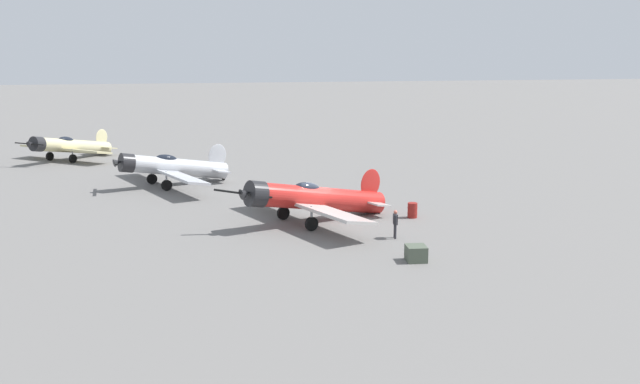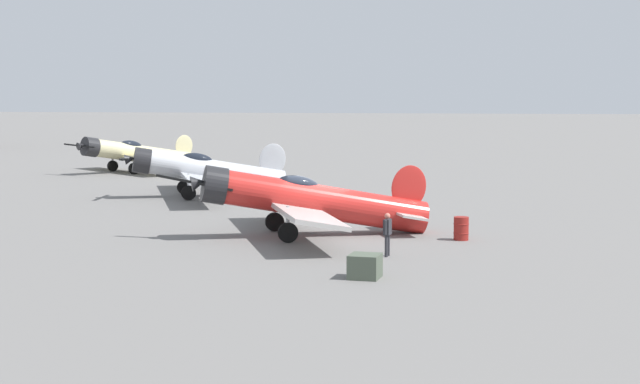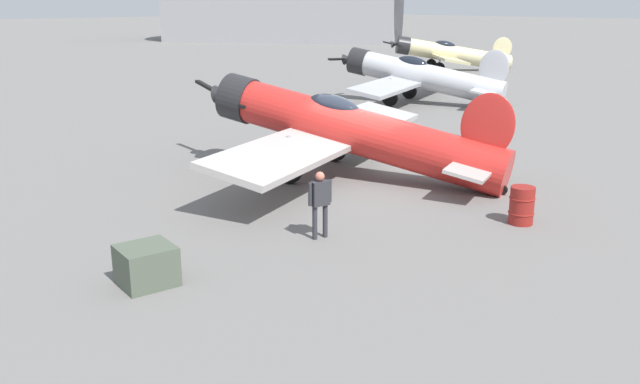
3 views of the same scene
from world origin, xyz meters
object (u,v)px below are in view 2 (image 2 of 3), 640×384
(airplane_foreground, at_px, (308,201))
(equipment_crate, at_px, (365,266))
(airplane_mid_apron, at_px, (203,171))
(airplane_far_line, at_px, (136,154))
(fuel_drum, at_px, (461,228))
(ground_crew_mechanic, at_px, (387,230))

(airplane_foreground, relative_size, equipment_crate, 10.19)
(airplane_mid_apron, height_order, equipment_crate, airplane_mid_apron)
(equipment_crate, bearing_deg, airplane_foreground, 110.32)
(airplane_mid_apron, bearing_deg, equipment_crate, 96.21)
(airplane_far_line, relative_size, fuel_drum, 9.66)
(ground_crew_mechanic, relative_size, equipment_crate, 1.41)
(airplane_mid_apron, relative_size, fuel_drum, 13.62)
(airplane_mid_apron, bearing_deg, ground_crew_mechanic, 102.18)
(airplane_far_line, distance_m, equipment_crate, 42.73)
(equipment_crate, bearing_deg, airplane_mid_apron, 116.72)
(airplane_mid_apron, distance_m, equipment_crate, 25.01)
(airplane_foreground, distance_m, fuel_drum, 6.31)
(airplane_foreground, height_order, fuel_drum, airplane_foreground)
(airplane_mid_apron, xyz_separation_m, fuel_drum, (14.25, -13.85, -1.00))
(airplane_mid_apron, xyz_separation_m, airplane_far_line, (-9.10, 15.26, -0.14))
(airplane_far_line, relative_size, equipment_crate, 8.05)
(airplane_foreground, relative_size, ground_crew_mechanic, 7.24)
(airplane_far_line, bearing_deg, equipment_crate, 69.54)
(airplane_mid_apron, xyz_separation_m, ground_crew_mechanic, (11.63, -18.12, -0.51))
(airplane_foreground, distance_m, ground_crew_mechanic, 5.78)
(equipment_crate, distance_m, fuel_drum, 8.99)
(fuel_drum, bearing_deg, ground_crew_mechanic, -121.52)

